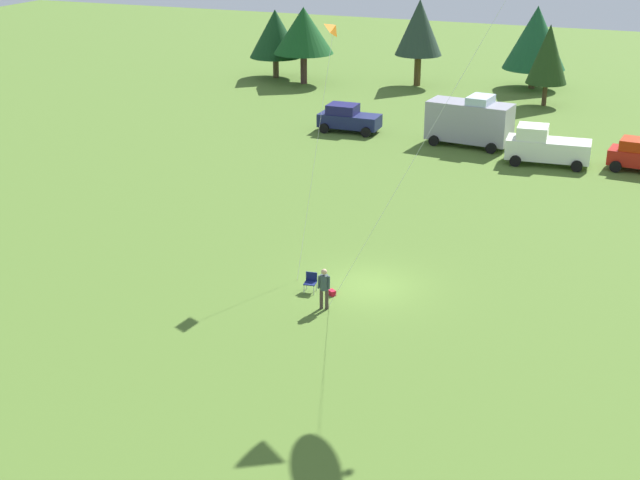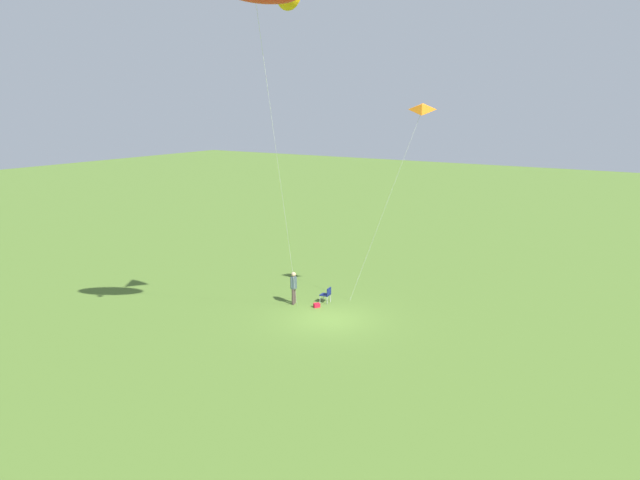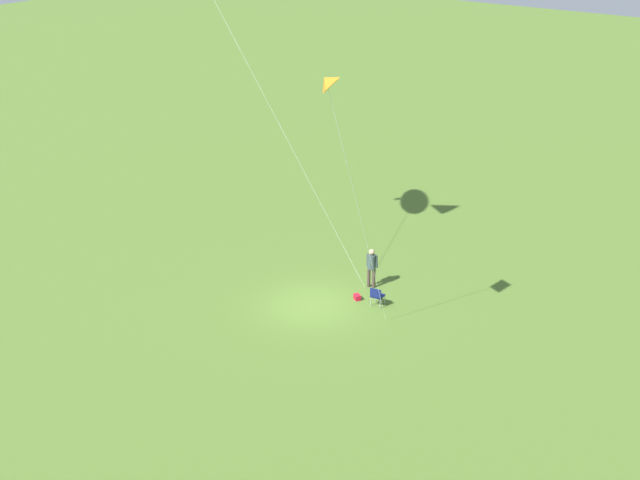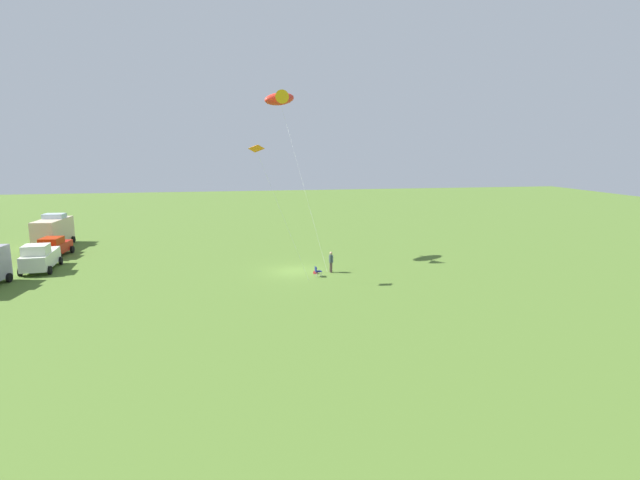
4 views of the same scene
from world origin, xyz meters
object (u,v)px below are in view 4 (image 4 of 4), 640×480
at_px(car_red_sedan, 54,247).
at_px(kite_large_fish, 280,99).
at_px(folding_chair, 317,271).
at_px(kite_delta_orange, 255,148).
at_px(van_camper_beige, 53,231).
at_px(backpack_on_grass, 315,272).
at_px(person_kite_flyer, 331,260).
at_px(truck_white_pickup, 40,258).

xyz_separation_m(car_red_sedan, kite_large_fish, (-4.12, -21.16, 13.49)).
relative_size(folding_chair, kite_delta_orange, 0.08).
bearing_deg(kite_large_fish, van_camper_beige, 67.19).
xyz_separation_m(car_red_sedan, kite_delta_orange, (-12.63, -18.41, 9.15)).
xyz_separation_m(backpack_on_grass, kite_large_fish, (6.81, 1.99, 14.33)).
bearing_deg(person_kite_flyer, folding_chair, -153.89).
bearing_deg(kite_large_fish, folding_chair, -165.74).
distance_m(folding_chair, car_red_sedan, 26.00).
bearing_deg(truck_white_pickup, folding_chair, 70.41).
bearing_deg(backpack_on_grass, folding_chair, 178.96).
height_order(backpack_on_grass, kite_delta_orange, kite_delta_orange).
distance_m(person_kite_flyer, kite_delta_orange, 11.08).
bearing_deg(kite_large_fish, car_red_sedan, 78.98).
distance_m(truck_white_pickup, kite_large_fish, 24.49).
bearing_deg(kite_delta_orange, person_kite_flyer, -72.79).
xyz_separation_m(folding_chair, truck_white_pickup, (6.20, 22.44, 0.61)).
distance_m(car_red_sedan, van_camper_beige, 5.81).
bearing_deg(truck_white_pickup, person_kite_flyer, 73.82).
height_order(van_camper_beige, kite_delta_orange, kite_delta_orange).
distance_m(backpack_on_grass, car_red_sedan, 25.61).
xyz_separation_m(folding_chair, van_camper_beige, (17.38, 24.85, 1.16)).
bearing_deg(car_red_sedan, kite_large_fish, 84.41).
bearing_deg(folding_chair, kite_large_fish, 97.06).
bearing_deg(kite_delta_orange, car_red_sedan, 55.54).
bearing_deg(person_kite_flyer, backpack_on_grass, 173.67).
distance_m(person_kite_flyer, folding_chair, 1.84).
distance_m(person_kite_flyer, car_red_sedan, 26.73).
height_order(van_camper_beige, kite_large_fish, kite_large_fish).
distance_m(backpack_on_grass, kite_delta_orange, 11.18).
height_order(kite_large_fish, kite_delta_orange, kite_large_fish).
height_order(truck_white_pickup, kite_large_fish, kite_large_fish).
bearing_deg(backpack_on_grass, van_camper_beige, 56.55).
bearing_deg(kite_delta_orange, truck_white_pickup, 68.58).
bearing_deg(person_kite_flyer, car_red_sedan, 142.46).
bearing_deg(van_camper_beige, kite_large_fish, -107.05).
height_order(person_kite_flyer, truck_white_pickup, truck_white_pickup).
relative_size(folding_chair, kite_large_fish, 0.05).
bearing_deg(kite_large_fish, person_kite_flyer, -153.41).
relative_size(car_red_sedan, kite_large_fish, 0.29).
relative_size(person_kite_flyer, car_red_sedan, 0.40).
bearing_deg(person_kite_flyer, van_camper_beige, 134.36).
relative_size(person_kite_flyer, folding_chair, 2.12).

